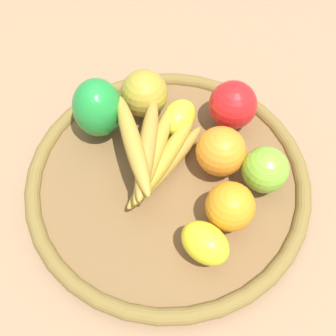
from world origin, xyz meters
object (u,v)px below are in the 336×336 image
(lemon_0, at_px, (205,243))
(apple_1, at_px, (233,105))
(apple_2, at_px, (265,170))
(banana_bunch, at_px, (153,153))
(orange_1, at_px, (230,206))
(apple_0, at_px, (144,94))
(lemon_1, at_px, (179,118))
(orange_0, at_px, (221,151))
(bell_pepper, at_px, (98,108))

(lemon_0, bearing_deg, apple_1, -31.96)
(apple_2, xyz_separation_m, apple_1, (0.12, -0.00, 0.00))
(banana_bunch, bearing_deg, orange_1, -147.36)
(banana_bunch, xyz_separation_m, apple_0, (0.11, -0.02, 0.00))
(lemon_1, xyz_separation_m, orange_1, (-0.18, -0.01, 0.01))
(lemon_0, height_order, lemon_1, lemon_0)
(apple_0, relative_size, orange_0, 1.03)
(apple_0, bearing_deg, lemon_1, -143.37)
(banana_bunch, relative_size, apple_1, 2.40)
(orange_0, xyz_separation_m, orange_1, (-0.09, 0.02, -0.00))
(apple_2, height_order, orange_1, same)
(bell_pepper, distance_m, orange_0, 0.20)
(lemon_0, xyz_separation_m, orange_1, (0.04, -0.05, 0.01))
(lemon_0, bearing_deg, orange_0, -30.48)
(lemon_0, xyz_separation_m, orange_0, (0.12, -0.07, 0.01))
(bell_pepper, bearing_deg, lemon_1, -97.52)
(lemon_0, height_order, apple_1, apple_1)
(apple_2, xyz_separation_m, orange_0, (0.05, 0.05, 0.00))
(lemon_1, bearing_deg, apple_2, -148.62)
(lemon_0, xyz_separation_m, apple_0, (0.27, 0.00, 0.01))
(apple_1, bearing_deg, apple_0, 61.74)
(lemon_0, xyz_separation_m, apple_2, (0.07, -0.12, 0.01))
(banana_bunch, distance_m, apple_1, 0.15)
(banana_bunch, height_order, bell_pepper, bell_pepper)
(bell_pepper, bearing_deg, orange_0, -118.83)
(apple_1, distance_m, orange_1, 0.18)
(apple_2, distance_m, orange_1, 0.08)
(apple_2, bearing_deg, lemon_1, 31.38)
(lemon_0, height_order, orange_1, orange_1)
(banana_bunch, xyz_separation_m, apple_2, (-0.08, -0.15, -0.00))
(orange_0, height_order, orange_1, orange_0)
(banana_bunch, bearing_deg, lemon_0, -170.91)
(lemon_0, relative_size, orange_1, 1.02)
(lemon_1, relative_size, apple_0, 0.87)
(apple_1, xyz_separation_m, orange_1, (-0.16, 0.07, -0.00))
(lemon_1, relative_size, bell_pepper, 0.69)
(banana_bunch, relative_size, bell_pepper, 1.90)
(bell_pepper, xyz_separation_m, orange_0, (-0.13, -0.15, -0.01))
(banana_bunch, xyz_separation_m, bell_pepper, (0.10, 0.06, 0.01))
(bell_pepper, relative_size, orange_0, 1.29)
(lemon_1, height_order, apple_0, apple_0)
(orange_1, bearing_deg, lemon_0, 125.40)
(lemon_1, height_order, orange_1, orange_1)
(apple_2, bearing_deg, lemon_0, 121.40)
(apple_0, bearing_deg, orange_0, -152.50)
(apple_2, height_order, bell_pepper, bell_pepper)
(lemon_1, distance_m, apple_2, 0.16)
(banana_bunch, bearing_deg, apple_2, -117.91)
(banana_bunch, relative_size, apple_2, 2.70)
(banana_bunch, xyz_separation_m, orange_0, (-0.03, -0.10, 0.00))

